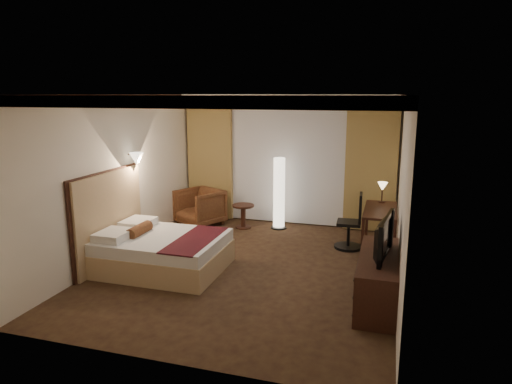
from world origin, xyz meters
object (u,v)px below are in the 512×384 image
(floor_lamp, at_px, (279,193))
(dresser, at_px, (378,279))
(side_table, at_px, (243,216))
(armchair, at_px, (200,205))
(television, at_px, (378,234))
(office_chair, at_px, (349,221))
(desk, at_px, (379,230))
(bed, at_px, (163,253))

(floor_lamp, bearing_deg, dresser, -54.72)
(side_table, relative_size, dresser, 0.29)
(armchair, xyz_separation_m, dresser, (3.72, -2.68, -0.10))
(side_table, height_order, television, television)
(office_chair, distance_m, television, 2.19)
(desk, distance_m, television, 2.20)
(bed, xyz_separation_m, desk, (3.21, 1.90, 0.10))
(office_chair, xyz_separation_m, dresser, (0.58, -2.08, -0.18))
(office_chair, xyz_separation_m, television, (0.55, -2.08, 0.43))
(television, bearing_deg, dresser, -82.62)
(floor_lamp, xyz_separation_m, desk, (2.01, -0.79, -0.36))
(bed, distance_m, side_table, 2.56)
(floor_lamp, distance_m, television, 3.56)
(bed, relative_size, desk, 1.41)
(floor_lamp, relative_size, dresser, 0.88)
(desk, height_order, dresser, desk)
(desk, distance_m, office_chair, 0.55)
(side_table, distance_m, dresser, 3.90)
(bed, distance_m, television, 3.31)
(floor_lamp, bearing_deg, armchair, -171.89)
(desk, bearing_deg, dresser, -88.66)
(desk, distance_m, dresser, 2.13)
(armchair, distance_m, dresser, 4.58)
(side_table, distance_m, floor_lamp, 0.88)
(office_chair, bearing_deg, bed, -148.35)
(armchair, relative_size, dresser, 0.50)
(side_table, xyz_separation_m, dresser, (2.77, -2.74, 0.08))
(desk, relative_size, television, 1.31)
(desk, xyz_separation_m, office_chair, (-0.53, -0.05, 0.13))
(office_chair, bearing_deg, floor_lamp, 147.56)
(bed, relative_size, television, 1.85)
(armchair, xyz_separation_m, television, (3.69, -2.68, 0.52))
(desk, height_order, office_chair, office_chair)
(armchair, height_order, side_table, armchair)
(floor_lamp, xyz_separation_m, dresser, (2.06, -2.92, -0.41))
(floor_lamp, distance_m, dresser, 3.60)
(desk, xyz_separation_m, dresser, (0.05, -2.13, -0.05))
(armchair, xyz_separation_m, floor_lamp, (1.65, 0.24, 0.32))
(armchair, distance_m, television, 4.59)
(bed, height_order, armchair, armchair)
(desk, bearing_deg, side_table, 167.42)
(office_chair, bearing_deg, desk, 2.40)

